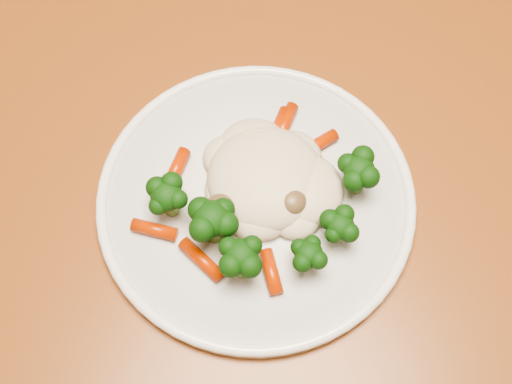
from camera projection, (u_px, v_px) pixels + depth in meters
dining_table at (253, 188)px, 0.68m from camera, size 1.53×1.27×0.75m
plate at (256, 199)px, 0.57m from camera, size 0.28×0.28×0.01m
meal at (263, 192)px, 0.55m from camera, size 0.18×0.19×0.05m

